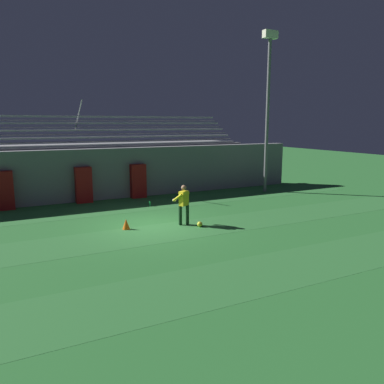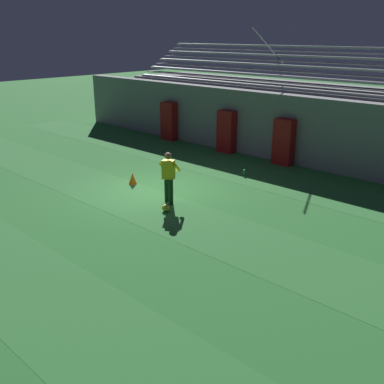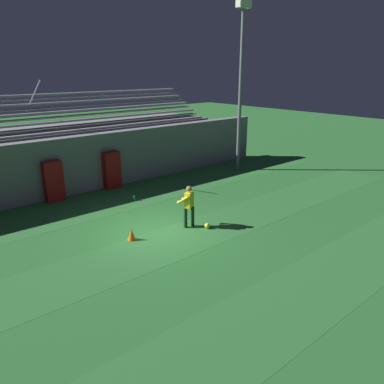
{
  "view_description": "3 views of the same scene",
  "coord_description": "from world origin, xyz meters",
  "views": [
    {
      "loc": [
        -5.14,
        -13.98,
        4.14
      ],
      "look_at": [
        1.3,
        -1.19,
        1.51
      ],
      "focal_mm": 35.0,
      "sensor_mm": 36.0,
      "label": 1
    },
    {
      "loc": [
        11.08,
        -9.75,
        5.16
      ],
      "look_at": [
        2.67,
        -0.79,
        0.8
      ],
      "focal_mm": 42.0,
      "sensor_mm": 36.0,
      "label": 2
    },
    {
      "loc": [
        -7.3,
        -10.76,
        5.91
      ],
      "look_at": [
        0.87,
        -1.12,
        1.7
      ],
      "focal_mm": 35.0,
      "sensor_mm": 36.0,
      "label": 3
    }
  ],
  "objects": [
    {
      "name": "water_bottle",
      "position": [
        1.3,
        3.58,
        0.12
      ],
      "size": [
        0.07,
        0.07,
        0.24
      ],
      "primitive_type": "cylinder",
      "color": "green",
      "rests_on": "ground"
    },
    {
      "name": "goalkeeper",
      "position": [
        1.3,
        -0.41,
        0.95
      ],
      "size": [
        0.72,
        0.68,
        1.67
      ],
      "color": "#143319",
      "rests_on": "ground"
    },
    {
      "name": "back_wall",
      "position": [
        0.0,
        6.5,
        1.4
      ],
      "size": [
        24.0,
        0.6,
        2.8
      ],
      "primitive_type": "cube",
      "color": "gray",
      "rests_on": "ground"
    },
    {
      "name": "padding_pillar_gate_right",
      "position": [
        1.5,
        5.95,
        0.95
      ],
      "size": [
        0.84,
        0.44,
        1.89
      ],
      "primitive_type": "cube",
      "color": "maroon",
      "rests_on": "ground"
    },
    {
      "name": "turf_stripe_near",
      "position": [
        0.0,
        -6.0,
        0.0
      ],
      "size": [
        28.0,
        2.47,
        0.01
      ],
      "primitive_type": "cube",
      "color": "#337A38",
      "rests_on": "ground"
    },
    {
      "name": "soccer_ball",
      "position": [
        1.75,
        -1.0,
        0.11
      ],
      "size": [
        0.22,
        0.22,
        0.22
      ],
      "primitive_type": "sphere",
      "color": "yellow",
      "rests_on": "ground"
    },
    {
      "name": "bleacher_stand",
      "position": [
        -0.0,
        8.84,
        1.5
      ],
      "size": [
        18.0,
        4.05,
        5.43
      ],
      "color": "gray",
      "rests_on": "ground"
    },
    {
      "name": "turf_stripe_far",
      "position": [
        0.0,
        3.88,
        0.0
      ],
      "size": [
        28.0,
        2.47,
        0.01
      ],
      "primitive_type": "cube",
      "color": "#337A38",
      "rests_on": "ground"
    },
    {
      "name": "floodlight_pole",
      "position": [
        9.13,
        4.34,
        5.82
      ],
      "size": [
        0.9,
        0.36,
        9.4
      ],
      "color": "slate",
      "rests_on": "ground"
    },
    {
      "name": "ground_plane",
      "position": [
        0.0,
        0.0,
        0.0
      ],
      "size": [
        80.0,
        80.0,
        0.0
      ],
      "primitive_type": "plane",
      "color": "#2D7533"
    },
    {
      "name": "traffic_cone",
      "position": [
        -1.02,
        0.01,
        0.21
      ],
      "size": [
        0.3,
        0.3,
        0.42
      ],
      "primitive_type": "cone",
      "color": "orange",
      "rests_on": "ground"
    },
    {
      "name": "turf_stripe_mid",
      "position": [
        0.0,
        -1.06,
        0.0
      ],
      "size": [
        28.0,
        2.47,
        0.01
      ],
      "primitive_type": "cube",
      "color": "#337A38",
      "rests_on": "ground"
    },
    {
      "name": "padding_pillar_gate_left",
      "position": [
        -1.5,
        5.95,
        0.95
      ],
      "size": [
        0.84,
        0.44,
        1.89
      ],
      "primitive_type": "cube",
      "color": "maroon",
      "rests_on": "ground"
    }
  ]
}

